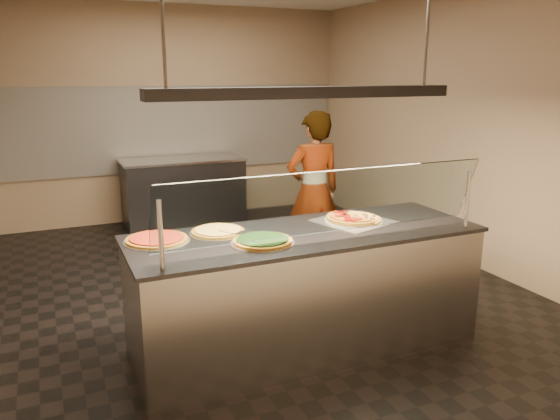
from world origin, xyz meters
name	(u,v)px	position (x,y,z in m)	size (l,w,h in m)	color
ground	(249,287)	(0.00, 0.00, -0.01)	(5.00, 6.00, 0.02)	black
wall_back	(174,114)	(0.00, 3.01, 1.50)	(5.00, 0.02, 3.00)	#9E8465
wall_front	(482,209)	(0.00, -3.01, 1.50)	(5.00, 0.02, 3.00)	#9E8465
wall_right	(458,126)	(2.51, 0.00, 1.50)	(0.02, 6.00, 3.00)	#9E8465
tile_band	(175,129)	(0.00, 2.98, 1.30)	(4.90, 0.02, 1.20)	silver
serving_counter	(305,289)	(-0.01, -1.30, 0.47)	(2.66, 0.94, 0.93)	#B7B7BC
sneeze_guard	(329,203)	(-0.01, -1.64, 1.23)	(2.42, 0.18, 0.54)	#B7B7BC
perforated_tray	(353,220)	(0.46, -1.19, 0.94)	(0.65, 0.65, 0.01)	silver
half_pizza_pepperoni	(342,218)	(0.35, -1.19, 0.96)	(0.33, 0.47, 0.05)	brown
half_pizza_sausage	(365,217)	(0.56, -1.19, 0.96)	(0.33, 0.47, 0.04)	brown
pizza_spinach	(262,241)	(-0.42, -1.42, 0.95)	(0.45, 0.45, 0.03)	silver
pizza_cheese	(218,231)	(-0.63, -1.06, 0.94)	(0.42, 0.42, 0.03)	silver
pizza_tomato	(157,239)	(-1.09, -1.08, 0.94)	(0.46, 0.46, 0.03)	silver
pizza_spatula	(234,232)	(-0.55, -1.19, 0.96)	(0.25, 0.21, 0.02)	#B7B7BC
prep_table	(183,192)	(-0.02, 2.55, 0.47)	(1.65, 0.74, 0.93)	#2F2F33
worker	(313,191)	(0.86, 0.29, 0.85)	(0.62, 0.41, 1.70)	black
heat_lamp_housing	(308,92)	(-0.01, -1.30, 1.95)	(2.30, 0.18, 0.08)	#2F2F33
lamp_rod_left	(162,3)	(-1.01, -1.30, 2.50)	(0.02, 0.02, 1.01)	#B7B7BC
lamp_rod_right	(428,16)	(0.99, -1.30, 2.50)	(0.02, 0.02, 1.01)	#B7B7BC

